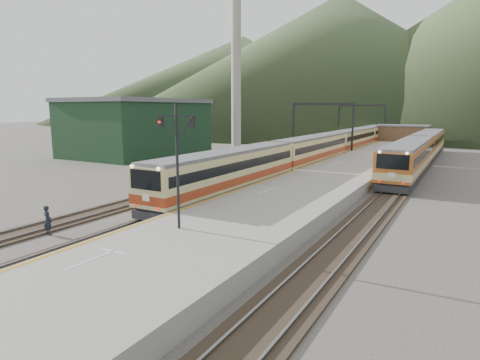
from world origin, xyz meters
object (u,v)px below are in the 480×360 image
Objects in this scene: main_train at (353,140)px; signal_mast at (177,153)px; second_train at (420,149)px; worker at (48,220)px.

main_train is 15.73× the size of signal_mast.
second_train is at bearing -46.84° from main_train.
signal_mast is at bearing -85.38° from main_train.
second_train is 6.66× the size of signal_mast.
main_train reaches higher than worker.
worker is (-15.06, -41.41, -1.26)m from second_train.
main_train is at bearing -85.42° from worker.
second_train is 40.12m from signal_mast.
signal_mast reaches higher than worker.
signal_mast is at bearing -100.55° from second_train.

